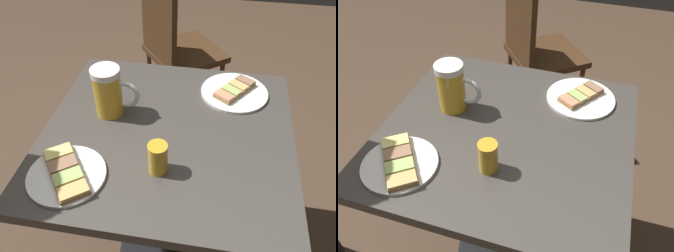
% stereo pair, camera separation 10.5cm
% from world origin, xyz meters
% --- Properties ---
extents(ground_plane, '(6.00, 6.00, 0.00)m').
position_xyz_m(ground_plane, '(0.00, 0.00, 0.00)').
color(ground_plane, '#4C3828').
extents(cafe_table, '(0.77, 0.74, 0.77)m').
position_xyz_m(cafe_table, '(0.00, 0.00, 0.60)').
color(cafe_table, black).
rests_on(cafe_table, ground_plane).
extents(plate_near, '(0.21, 0.21, 0.03)m').
position_xyz_m(plate_near, '(-0.24, -0.23, 0.78)').
color(plate_near, white).
rests_on(plate_near, cafe_table).
extents(plate_far, '(0.23, 0.23, 0.03)m').
position_xyz_m(plate_far, '(0.20, 0.23, 0.77)').
color(plate_far, white).
rests_on(plate_far, cafe_table).
extents(beer_mug, '(0.15, 0.09, 0.17)m').
position_xyz_m(beer_mug, '(-0.20, 0.06, 0.85)').
color(beer_mug, gold).
rests_on(beer_mug, cafe_table).
extents(beer_glass_small, '(0.05, 0.05, 0.09)m').
position_xyz_m(beer_glass_small, '(-0.00, -0.16, 0.81)').
color(beer_glass_small, gold).
rests_on(beer_glass_small, cafe_table).
extents(cafe_chair, '(0.53, 0.53, 0.94)m').
position_xyz_m(cafe_chair, '(-0.12, 0.94, 0.54)').
color(cafe_chair, '#472D19').
rests_on(cafe_chair, ground_plane).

